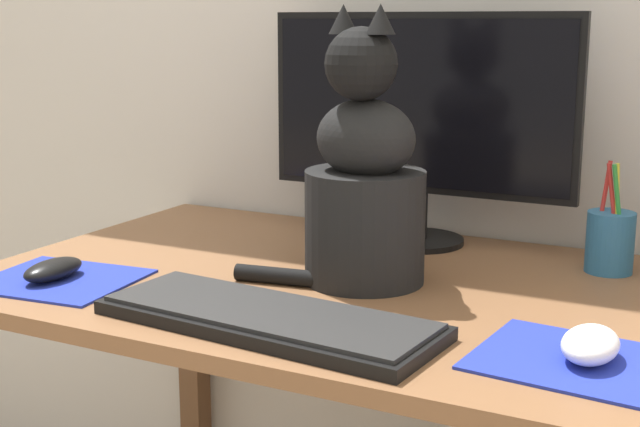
{
  "coord_description": "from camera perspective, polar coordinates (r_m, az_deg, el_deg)",
  "views": [
    {
      "loc": [
        0.56,
        -1.21,
        1.12
      ],
      "look_at": [
        -0.01,
        -0.12,
        0.85
      ],
      "focal_mm": 50.0,
      "sensor_mm": 36.0,
      "label": 1
    }
  ],
  "objects": [
    {
      "name": "computer_mouse_right",
      "position": [
        1.11,
        16.92,
        -8.02
      ],
      "size": [
        0.07,
        0.11,
        0.04
      ],
      "color": "white",
      "rests_on": "mousepad_right"
    },
    {
      "name": "computer_mouse_left",
      "position": [
        1.44,
        -16.71,
        -3.45
      ],
      "size": [
        0.06,
        0.11,
        0.03
      ],
      "color": "black",
      "rests_on": "mousepad_left"
    },
    {
      "name": "pen_cup",
      "position": [
        1.5,
        18.07,
        -1.66
      ],
      "size": [
        0.08,
        0.08,
        0.18
      ],
      "color": "#286089",
      "rests_on": "desk"
    },
    {
      "name": "monitor",
      "position": [
        1.59,
        6.39,
        6.21
      ],
      "size": [
        0.57,
        0.17,
        0.41
      ],
      "color": "black",
      "rests_on": "desk"
    },
    {
      "name": "cat",
      "position": [
        1.35,
        2.81,
        2.0
      ],
      "size": [
        0.29,
        0.22,
        0.42
      ],
      "rotation": [
        0.0,
        0.0,
        -0.21
      ],
      "color": "black",
      "rests_on": "desk"
    },
    {
      "name": "desk",
      "position": [
        1.42,
        2.41,
        -8.22
      ],
      "size": [
        1.18,
        0.73,
        0.72
      ],
      "color": "brown",
      "rests_on": "ground_plane"
    },
    {
      "name": "mousepad_left",
      "position": [
        1.45,
        -16.3,
        -4.1
      ],
      "size": [
        0.25,
        0.22,
        0.0
      ],
      "rotation": [
        0.0,
        0.0,
        0.1
      ],
      "color": "#1E2D9E",
      "rests_on": "desk"
    },
    {
      "name": "keyboard",
      "position": [
        1.19,
        -3.34,
        -6.7
      ],
      "size": [
        0.48,
        0.21,
        0.02
      ],
      "rotation": [
        0.0,
        0.0,
        -0.08
      ],
      "color": "black",
      "rests_on": "desk"
    },
    {
      "name": "mousepad_right",
      "position": [
        1.11,
        15.92,
        -9.01
      ],
      "size": [
        0.24,
        0.22,
        0.0
      ],
      "rotation": [
        0.0,
        0.0,
        -0.09
      ],
      "color": "#1E2D9E",
      "rests_on": "desk"
    }
  ]
}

